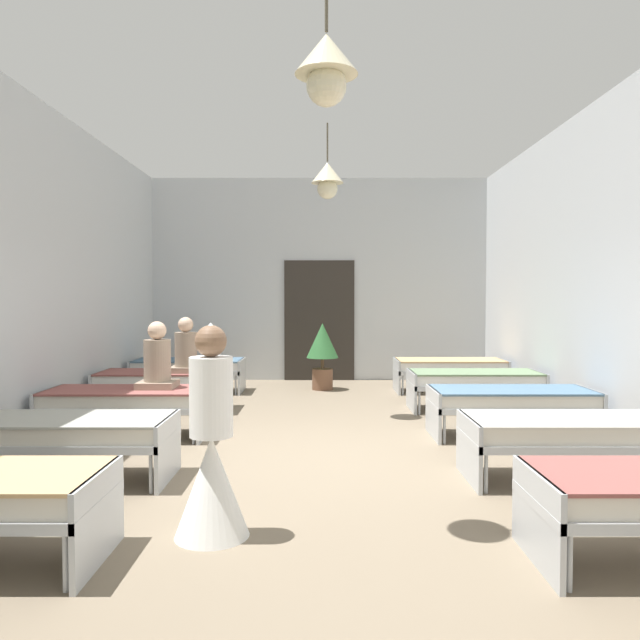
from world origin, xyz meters
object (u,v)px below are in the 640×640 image
Objects in this scene: bed_left_row_3 at (127,400)px; nurse_near_aisle at (213,461)px; bed_left_row_2 at (67,432)px; bed_right_row_5 at (451,367)px; potted_plant at (323,348)px; bed_left_row_4 at (165,380)px; bed_left_row_5 at (190,367)px; patient_seated_secondary at (158,363)px; bed_right_row_3 at (513,400)px; patient_seated_primary at (187,352)px; bed_right_row_4 at (476,380)px; bed_right_row_2 at (573,433)px.

nurse_near_aisle reaches higher than bed_left_row_3.
bed_left_row_2 and bed_right_row_5 have the same top height.
potted_plant is at bearing -106.47° from nurse_near_aisle.
bed_right_row_5 is (4.58, 1.72, 0.00)m from bed_left_row_4.
bed_left_row_5 is 1.00× the size of bed_right_row_5.
bed_right_row_5 is 7.13m from nurse_near_aisle.
bed_left_row_3 is at bearing -90.00° from bed_left_row_4.
bed_left_row_4 is at bearing 102.11° from patient_seated_secondary.
bed_right_row_3 is 3.45m from bed_right_row_5.
patient_seated_primary reaches higher than potted_plant.
bed_left_row_3 is (0.00, 1.72, 0.00)m from bed_left_row_2.
bed_left_row_2 is 1.59× the size of potted_plant.
bed_left_row_5 is 1.89m from patient_seated_primary.
patient_seated_primary and patient_seated_secondary have the same top height.
potted_plant is (0.80, 6.73, 0.22)m from nurse_near_aisle.
bed_left_row_3 is at bearing -159.37° from bed_right_row_4.
potted_plant reaches higher than bed_left_row_3.
bed_right_row_5 is at bearing 48.48° from bed_left_row_2.
bed_left_row_2 is 1.00× the size of bed_right_row_4.
bed_right_row_2 is (4.58, 0.00, 0.00)m from bed_left_row_2.
bed_right_row_4 is at bearing 20.63° from bed_left_row_3.
bed_right_row_2 is at bearing -36.98° from bed_left_row_4.
bed_left_row_5 is 3.40m from patient_seated_secondary.
bed_right_row_5 is at bearing -7.04° from potted_plant.
bed_left_row_4 and bed_right_row_4 have the same top height.
bed_left_row_5 is 1.28× the size of nurse_near_aisle.
nurse_near_aisle is (1.55, -1.28, 0.09)m from bed_left_row_2.
bed_left_row_2 and bed_right_row_4 have the same top height.
bed_left_row_2 is 2.38× the size of patient_seated_primary.
bed_left_row_4 is (-4.58, 3.45, 0.00)m from bed_right_row_2.
bed_left_row_5 is 6.64m from nurse_near_aisle.
bed_right_row_5 is 5.42m from patient_seated_secondary.
patient_seated_secondary is at bearing 79.09° from bed_left_row_2.
bed_right_row_4 is 4.55m from patient_seated_secondary.
nurse_near_aisle is 1.24× the size of potted_plant.
bed_left_row_3 is 3.38m from nurse_near_aisle.
bed_left_row_4 is 4.89m from bed_right_row_5.
patient_seated_secondary is (-4.23, -1.63, 0.43)m from bed_right_row_4.
bed_right_row_2 is 3.45m from bed_right_row_4.
nurse_near_aisle is at bearing -96.74° from potted_plant.
patient_seated_primary is at bearing 158.78° from bed_right_row_3.
bed_right_row_4 is at bearing 21.10° from patient_seated_secondary.
potted_plant reaches higher than bed_right_row_3.
bed_right_row_5 is at bearing 38.43° from patient_seated_secondary.
bed_left_row_3 is 1.72m from bed_left_row_4.
bed_right_row_2 is 3.29m from nurse_near_aisle.
bed_right_row_5 is 2.27m from potted_plant.
potted_plant is at bearing 66.69° from bed_left_row_2.
bed_left_row_5 is 2.38× the size of patient_seated_secondary.
bed_left_row_3 is 5.73m from bed_right_row_5.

